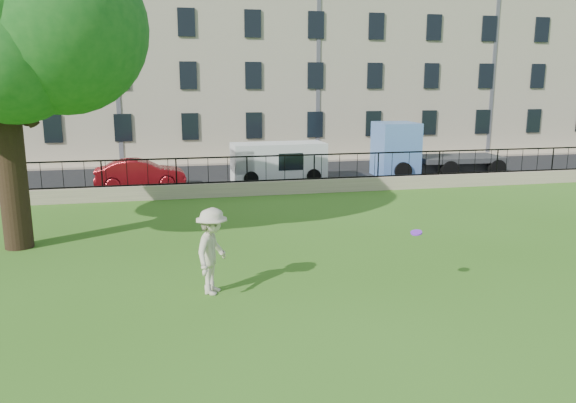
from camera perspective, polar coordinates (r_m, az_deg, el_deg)
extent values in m
plane|color=#346618|center=(13.17, 3.32, -9.63)|extent=(120.00, 120.00, 0.00)
cube|color=gray|center=(24.44, -4.16, 1.32)|extent=(50.00, 0.40, 0.60)
cube|color=black|center=(24.38, -4.17, 2.08)|extent=(50.00, 0.05, 0.06)
cube|color=black|center=(24.22, -4.21, 4.57)|extent=(50.00, 0.05, 0.06)
cube|color=black|center=(29.08, -5.45, 2.45)|extent=(60.00, 9.00, 0.01)
cube|color=gray|center=(34.18, -6.49, 3.97)|extent=(60.00, 1.40, 0.12)
cube|color=#B1A18C|center=(39.55, -7.58, 14.40)|extent=(56.00, 10.00, 13.00)
cylinder|color=black|center=(18.23, -26.22, 2.52)|extent=(0.81, 0.81, 4.45)
sphere|color=#165519|center=(16.94, -22.06, 15.98)|extent=(4.64, 4.64, 4.64)
imported|color=beige|center=(13.16, -7.68, -5.03)|extent=(1.25, 1.52, 2.04)
cylinder|color=#7D26DC|center=(13.41, 12.91, -3.10)|extent=(0.32, 0.33, 0.12)
imported|color=maroon|center=(26.84, -14.76, 2.73)|extent=(4.15, 1.64, 1.34)
cube|color=silver|center=(27.69, -0.98, 4.00)|extent=(4.61, 1.94, 1.91)
cube|color=#5B87D6|center=(30.64, 14.96, 5.21)|extent=(6.74, 2.61, 2.79)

